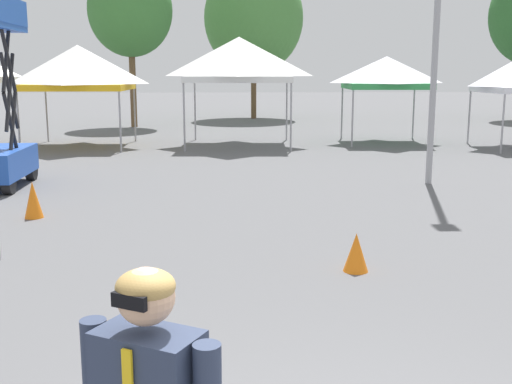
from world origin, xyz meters
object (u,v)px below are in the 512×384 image
tree_behind_tents_left (254,18)px  traffic_cone_lot_center (356,252)px  traffic_cone_near_barrier (33,200)px  canopy_tent_behind_right (239,60)px  tree_behind_tents_right (130,10)px  canopy_tent_far_left (78,68)px  canopy_tent_behind_center (386,73)px

tree_behind_tents_left → traffic_cone_lot_center: size_ratio=15.89×
traffic_cone_lot_center → traffic_cone_near_barrier: size_ratio=0.78×
canopy_tent_behind_right → tree_behind_tents_right: bearing=122.7°
canopy_tent_far_left → tree_behind_tents_left: bearing=63.6°
canopy_tent_far_left → tree_behind_tents_right: tree_behind_tents_right is taller
canopy_tent_behind_center → traffic_cone_near_barrier: canopy_tent_behind_center is taller
traffic_cone_lot_center → traffic_cone_near_barrier: traffic_cone_near_barrier is taller
tree_behind_tents_left → tree_behind_tents_right: size_ratio=1.12×
canopy_tent_behind_right → tree_behind_tents_left: tree_behind_tents_left is taller
canopy_tent_behind_right → traffic_cone_lot_center: size_ratio=7.29×
tree_behind_tents_left → traffic_cone_lot_center: bearing=-89.0°
canopy_tent_behind_right → canopy_tent_far_left: bearing=-177.9°
canopy_tent_behind_center → tree_behind_tents_right: bearing=145.9°
canopy_tent_behind_right → canopy_tent_behind_center: 5.18m
canopy_tent_behind_right → tree_behind_tents_left: bearing=85.9°
canopy_tent_behind_center → traffic_cone_near_barrier: size_ratio=4.67×
tree_behind_tents_right → traffic_cone_lot_center: bearing=-74.0°
canopy_tent_far_left → canopy_tent_behind_right: bearing=2.1°
canopy_tent_behind_right → canopy_tent_behind_center: size_ratio=1.22×
canopy_tent_behind_center → traffic_cone_lot_center: bearing=-104.7°
canopy_tent_behind_right → tree_behind_tents_right: 8.93m
canopy_tent_behind_center → tree_behind_tents_right: 12.11m
canopy_tent_behind_right → traffic_cone_lot_center: bearing=-84.4°
canopy_tent_far_left → tree_behind_tents_left: size_ratio=0.42×
canopy_tent_behind_center → tree_behind_tents_left: 12.57m
tree_behind_tents_left → traffic_cone_near_barrier: tree_behind_tents_left is taller
tree_behind_tents_left → traffic_cone_near_barrier: (-4.56, -22.80, -4.82)m
canopy_tent_behind_right → traffic_cone_near_barrier: (-3.68, -10.61, -2.54)m
canopy_tent_behind_right → tree_behind_tents_left: (0.88, 12.18, 2.28)m
canopy_tent_behind_right → traffic_cone_lot_center: canopy_tent_behind_right is taller
canopy_tent_behind_center → tree_behind_tents_left: (-4.24, 11.52, 2.71)m
canopy_tent_far_left → canopy_tent_behind_right: canopy_tent_behind_right is taller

